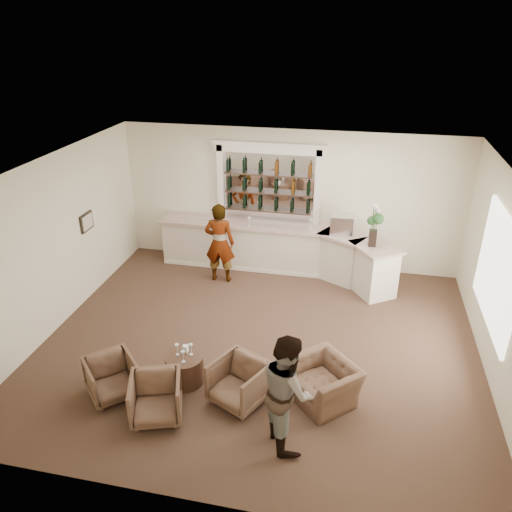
{
  "coord_description": "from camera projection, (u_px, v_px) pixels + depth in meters",
  "views": [
    {
      "loc": [
        1.56,
        -7.59,
        5.57
      ],
      "look_at": [
        -0.26,
        0.9,
        1.37
      ],
      "focal_mm": 35.0,
      "sensor_mm": 36.0,
      "label": 1
    }
  ],
  "objects": [
    {
      "name": "sommelier",
      "position": [
        220.0,
        243.0,
        11.25
      ],
      "size": [
        0.7,
        0.48,
        1.87
      ],
      "primitive_type": "imported",
      "rotation": [
        0.0,
        0.0,
        3.19
      ],
      "color": "gray",
      "rests_on": "ground"
    },
    {
      "name": "espresso_machine",
      "position": [
        342.0,
        224.0,
        11.13
      ],
      "size": [
        0.52,
        0.44,
        0.44
      ],
      "primitive_type": "cube",
      "rotation": [
        0.0,
        0.0,
        0.05
      ],
      "color": "silver",
      "rests_on": "bar_counter"
    },
    {
      "name": "wine_glass_tbl_b",
      "position": [
        191.0,
        349.0,
        8.21
      ],
      "size": [
        0.07,
        0.07,
        0.21
      ],
      "primitive_type": null,
      "color": "white",
      "rests_on": "cocktail_table"
    },
    {
      "name": "napkin_holder",
      "position": [
        185.0,
        349.0,
        8.31
      ],
      "size": [
        0.08,
        0.08,
        0.12
      ],
      "primitive_type": "cube",
      "color": "white",
      "rests_on": "cocktail_table"
    },
    {
      "name": "cocktail_table",
      "position": [
        185.0,
        369.0,
        8.32
      ],
      "size": [
        0.63,
        0.63,
        0.5
      ],
      "primitive_type": "cylinder",
      "color": "#4F3622",
      "rests_on": "ground"
    },
    {
      "name": "ground",
      "position": [
        259.0,
        343.0,
        9.4
      ],
      "size": [
        8.0,
        8.0,
        0.0
      ],
      "primitive_type": "plane",
      "color": "#4F3527",
      "rests_on": "ground"
    },
    {
      "name": "room_shell",
      "position": [
        276.0,
        214.0,
        8.97
      ],
      "size": [
        8.04,
        7.02,
        3.32
      ],
      "color": "#F1E7C7",
      "rests_on": "ground"
    },
    {
      "name": "guest",
      "position": [
        287.0,
        391.0,
        6.89
      ],
      "size": [
        0.99,
        1.08,
        1.78
      ],
      "primitive_type": "imported",
      "rotation": [
        0.0,
        0.0,
        2.04
      ],
      "color": "gray",
      "rests_on": "ground"
    },
    {
      "name": "wine_glass_bar_right",
      "position": [
        311.0,
        224.0,
        11.47
      ],
      "size": [
        0.07,
        0.07,
        0.21
      ],
      "primitive_type": null,
      "color": "white",
      "rests_on": "bar_counter"
    },
    {
      "name": "back_bar_alcove",
      "position": [
        268.0,
        184.0,
        11.61
      ],
      "size": [
        2.64,
        0.25,
        3.0
      ],
      "color": "white",
      "rests_on": "ground"
    },
    {
      "name": "armchair_right",
      "position": [
        239.0,
        382.0,
        7.84
      ],
      "size": [
        1.05,
        1.06,
        0.73
      ],
      "primitive_type": "imported",
      "rotation": [
        0.0,
        0.0,
        -0.45
      ],
      "color": "brown",
      "rests_on": "ground"
    },
    {
      "name": "bar_counter",
      "position": [
        278.0,
        249.0,
        11.82
      ],
      "size": [
        5.72,
        1.8,
        1.14
      ],
      "color": "white",
      "rests_on": "ground"
    },
    {
      "name": "wine_glass_tbl_a",
      "position": [
        177.0,
        350.0,
        8.21
      ],
      "size": [
        0.07,
        0.07,
        0.21
      ],
      "primitive_type": null,
      "color": "white",
      "rests_on": "cocktail_table"
    },
    {
      "name": "wine_glass_tbl_c",
      "position": [
        183.0,
        357.0,
        8.04
      ],
      "size": [
        0.07,
        0.07,
        0.21
      ],
      "primitive_type": null,
      "color": "white",
      "rests_on": "cocktail_table"
    },
    {
      "name": "wine_glass_bar_left",
      "position": [
        249.0,
        221.0,
        11.59
      ],
      "size": [
        0.07,
        0.07,
        0.21
      ],
      "primitive_type": null,
      "color": "white",
      "rests_on": "bar_counter"
    },
    {
      "name": "armchair_center",
      "position": [
        156.0,
        398.0,
        7.53
      ],
      "size": [
        0.96,
        0.97,
        0.7
      ],
      "primitive_type": "imported",
      "rotation": [
        0.0,
        0.0,
        0.33
      ],
      "color": "brown",
      "rests_on": "ground"
    },
    {
      "name": "armchair_far",
      "position": [
        323.0,
        382.0,
        7.9
      ],
      "size": [
        1.34,
        1.34,
        0.66
      ],
      "primitive_type": "imported",
      "rotation": [
        0.0,
        0.0,
        -0.8
      ],
      "color": "brown",
      "rests_on": "ground"
    },
    {
      "name": "armchair_left",
      "position": [
        111.0,
        377.0,
        7.99
      ],
      "size": [
        1.04,
        1.04,
        0.68
      ],
      "primitive_type": "imported",
      "rotation": [
        0.0,
        0.0,
        0.76
      ],
      "color": "brown",
      "rests_on": "ground"
    },
    {
      "name": "flower_vase",
      "position": [
        374.0,
        222.0,
        10.39
      ],
      "size": [
        0.25,
        0.25,
        0.95
      ],
      "color": "black",
      "rests_on": "bar_counter"
    }
  ]
}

